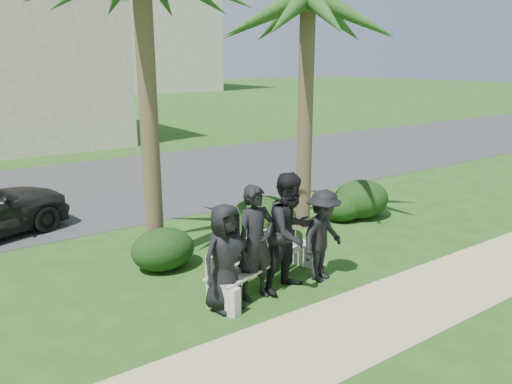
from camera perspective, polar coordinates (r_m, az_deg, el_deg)
ground at (r=8.64m, az=4.01°, el=-9.50°), size 160.00×160.00×0.00m
footpath at (r=7.48m, az=13.01°, el=-13.92°), size 30.00×1.60×0.01m
asphalt_street at (r=15.35m, az=-15.19°, el=0.91°), size 160.00×8.00×0.01m
stucco_bldg_right at (r=24.40m, az=-26.57°, el=13.57°), size 8.40×8.40×7.30m
park_bench at (r=8.14m, az=1.06°, el=-8.22°), size 2.48×1.23×0.81m
man_a at (r=7.26m, az=-3.51°, el=-7.48°), size 0.84×0.60×1.60m
man_b at (r=7.54m, az=-0.02°, el=-5.83°), size 0.65×0.43×1.78m
man_c at (r=7.82m, az=3.96°, el=-4.61°), size 1.04×0.88×1.91m
man_d at (r=8.27m, az=7.65°, el=-4.97°), size 1.11×0.82×1.54m
hedge_b at (r=8.93m, az=-10.59°, el=-6.30°), size 1.13×0.94×0.74m
hedge_c at (r=9.13m, az=-2.22°, el=-5.80°), size 1.04×0.86×0.68m
hedge_d at (r=10.04m, az=0.75°, el=-3.02°), size 1.46×1.21×0.95m
hedge_e at (r=11.55m, az=9.97°, el=-1.64°), size 0.99×0.82×0.65m
hedge_f at (r=11.85m, az=11.90°, el=-0.68°), size 1.38×1.14×0.90m
palm_right at (r=10.59m, az=5.97°, el=20.76°), size 3.00×3.00×5.63m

